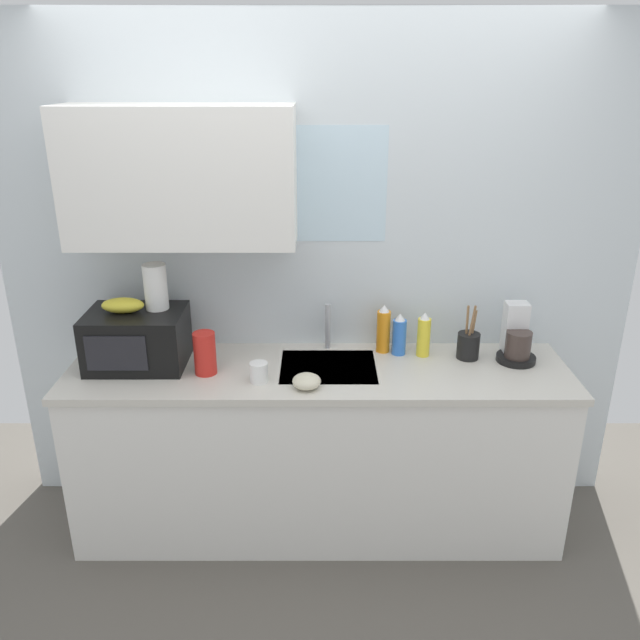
{
  "coord_description": "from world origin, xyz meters",
  "views": [
    {
      "loc": [
        0.01,
        -2.78,
        2.25
      ],
      "look_at": [
        0.0,
        0.0,
        1.15
      ],
      "focal_mm": 36.02,
      "sensor_mm": 36.0,
      "label": 1
    }
  ],
  "objects_px": {
    "dish_soap_bottle_blue": "(401,335)",
    "utensil_crock": "(470,345)",
    "dish_soap_bottle_orange": "(385,330)",
    "dish_soap_bottle_yellow": "(425,335)",
    "coffee_maker": "(518,340)",
    "cereal_canister": "(207,353)",
    "microwave": "(139,338)",
    "mug_white": "(261,372)",
    "paper_towel_roll": "(157,287)",
    "small_bowl": "(308,381)",
    "banana_bunch": "(125,305)"
  },
  "relations": [
    {
      "from": "dish_soap_bottle_blue",
      "to": "utensil_crock",
      "type": "height_order",
      "value": "utensil_crock"
    },
    {
      "from": "dish_soap_bottle_orange",
      "to": "dish_soap_bottle_yellow",
      "type": "height_order",
      "value": "dish_soap_bottle_orange"
    },
    {
      "from": "dish_soap_bottle_orange",
      "to": "utensil_crock",
      "type": "xyz_separation_m",
      "value": [
        0.41,
        -0.08,
        -0.05
      ]
    },
    {
      "from": "coffee_maker",
      "to": "cereal_canister",
      "type": "relative_size",
      "value": 1.37
    },
    {
      "from": "microwave",
      "to": "mug_white",
      "type": "distance_m",
      "value": 0.63
    },
    {
      "from": "paper_towel_roll",
      "to": "coffee_maker",
      "type": "distance_m",
      "value": 1.76
    },
    {
      "from": "dish_soap_bottle_yellow",
      "to": "small_bowl",
      "type": "xyz_separation_m",
      "value": [
        -0.58,
        -0.35,
        -0.08
      ]
    },
    {
      "from": "paper_towel_roll",
      "to": "dish_soap_bottle_yellow",
      "type": "distance_m",
      "value": 1.32
    },
    {
      "from": "mug_white",
      "to": "microwave",
      "type": "bearing_deg",
      "value": 162.55
    },
    {
      "from": "banana_bunch",
      "to": "paper_towel_roll",
      "type": "xyz_separation_m",
      "value": [
        0.15,
        0.05,
        0.08
      ]
    },
    {
      "from": "microwave",
      "to": "cereal_canister",
      "type": "bearing_deg",
      "value": -16.13
    },
    {
      "from": "small_bowl",
      "to": "utensil_crock",
      "type": "bearing_deg",
      "value": 21.93
    },
    {
      "from": "coffee_maker",
      "to": "mug_white",
      "type": "height_order",
      "value": "coffee_maker"
    },
    {
      "from": "cereal_canister",
      "to": "dish_soap_bottle_orange",
      "type": "bearing_deg",
      "value": 16.32
    },
    {
      "from": "coffee_maker",
      "to": "banana_bunch",
      "type": "bearing_deg",
      "value": -178.24
    },
    {
      "from": "dish_soap_bottle_orange",
      "to": "dish_soap_bottle_yellow",
      "type": "relative_size",
      "value": 1.09
    },
    {
      "from": "dish_soap_bottle_blue",
      "to": "microwave",
      "type": "bearing_deg",
      "value": -174.58
    },
    {
      "from": "dish_soap_bottle_orange",
      "to": "cereal_canister",
      "type": "height_order",
      "value": "dish_soap_bottle_orange"
    },
    {
      "from": "dish_soap_bottle_orange",
      "to": "small_bowl",
      "type": "height_order",
      "value": "dish_soap_bottle_orange"
    },
    {
      "from": "utensil_crock",
      "to": "cereal_canister",
      "type": "bearing_deg",
      "value": -172.41
    },
    {
      "from": "dish_soap_bottle_orange",
      "to": "utensil_crock",
      "type": "relative_size",
      "value": 0.87
    },
    {
      "from": "microwave",
      "to": "dish_soap_bottle_blue",
      "type": "height_order",
      "value": "microwave"
    },
    {
      "from": "banana_bunch",
      "to": "dish_soap_bottle_orange",
      "type": "bearing_deg",
      "value": 6.92
    },
    {
      "from": "small_bowl",
      "to": "banana_bunch",
      "type": "bearing_deg",
      "value": 163.95
    },
    {
      "from": "microwave",
      "to": "mug_white",
      "type": "xyz_separation_m",
      "value": [
        0.6,
        -0.19,
        -0.09
      ]
    },
    {
      "from": "utensil_crock",
      "to": "dish_soap_bottle_orange",
      "type": "bearing_deg",
      "value": 168.82
    },
    {
      "from": "paper_towel_roll",
      "to": "dish_soap_bottle_orange",
      "type": "bearing_deg",
      "value": 5.28
    },
    {
      "from": "banana_bunch",
      "to": "coffee_maker",
      "type": "height_order",
      "value": "banana_bunch"
    },
    {
      "from": "cereal_canister",
      "to": "banana_bunch",
      "type": "bearing_deg",
      "value": 165.62
    },
    {
      "from": "banana_bunch",
      "to": "dish_soap_bottle_blue",
      "type": "distance_m",
      "value": 1.35
    },
    {
      "from": "coffee_maker",
      "to": "small_bowl",
      "type": "bearing_deg",
      "value": -163.24
    },
    {
      "from": "microwave",
      "to": "utensil_crock",
      "type": "relative_size",
      "value": 1.6
    },
    {
      "from": "dish_soap_bottle_blue",
      "to": "dish_soap_bottle_yellow",
      "type": "bearing_deg",
      "value": -8.84
    },
    {
      "from": "utensil_crock",
      "to": "small_bowl",
      "type": "xyz_separation_m",
      "value": [
        -0.79,
        -0.32,
        -0.04
      ]
    },
    {
      "from": "dish_soap_bottle_yellow",
      "to": "cereal_canister",
      "type": "distance_m",
      "value": 1.07
    },
    {
      "from": "dish_soap_bottle_orange",
      "to": "dish_soap_bottle_blue",
      "type": "height_order",
      "value": "dish_soap_bottle_orange"
    },
    {
      "from": "microwave",
      "to": "banana_bunch",
      "type": "height_order",
      "value": "banana_bunch"
    },
    {
      "from": "paper_towel_roll",
      "to": "utensil_crock",
      "type": "height_order",
      "value": "paper_towel_roll"
    },
    {
      "from": "dish_soap_bottle_orange",
      "to": "cereal_canister",
      "type": "distance_m",
      "value": 0.9
    },
    {
      "from": "dish_soap_bottle_yellow",
      "to": "cereal_canister",
      "type": "bearing_deg",
      "value": -169.21
    },
    {
      "from": "paper_towel_roll",
      "to": "small_bowl",
      "type": "height_order",
      "value": "paper_towel_roll"
    },
    {
      "from": "dish_soap_bottle_blue",
      "to": "mug_white",
      "type": "distance_m",
      "value": 0.75
    },
    {
      "from": "microwave",
      "to": "coffee_maker",
      "type": "bearing_deg",
      "value": 1.86
    },
    {
      "from": "microwave",
      "to": "dish_soap_bottle_blue",
      "type": "xyz_separation_m",
      "value": [
        1.28,
        0.12,
        -0.03
      ]
    },
    {
      "from": "dish_soap_bottle_orange",
      "to": "small_bowl",
      "type": "distance_m",
      "value": 0.56
    },
    {
      "from": "banana_bunch",
      "to": "utensil_crock",
      "type": "bearing_deg",
      "value": 2.4
    },
    {
      "from": "microwave",
      "to": "coffee_maker",
      "type": "relative_size",
      "value": 1.64
    },
    {
      "from": "dish_soap_bottle_blue",
      "to": "coffee_maker",
      "type": "bearing_deg",
      "value": -6.16
    },
    {
      "from": "dish_soap_bottle_yellow",
      "to": "microwave",
      "type": "bearing_deg",
      "value": -175.8
    },
    {
      "from": "coffee_maker",
      "to": "dish_soap_bottle_yellow",
      "type": "xyz_separation_m",
      "value": [
        -0.45,
        0.04,
        0.0
      ]
    }
  ]
}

